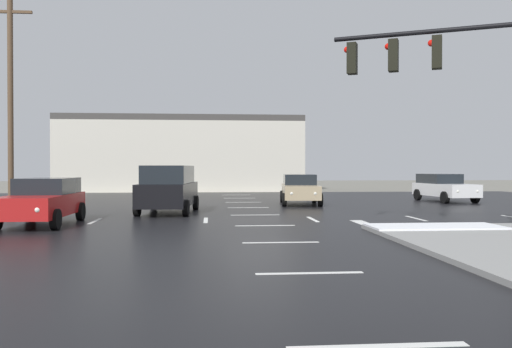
{
  "coord_description": "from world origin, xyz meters",
  "views": [
    {
      "loc": [
        -1.8,
        -19.58,
        1.96
      ],
      "look_at": [
        0.69,
        9.75,
        1.61
      ],
      "focal_mm": 37.14,
      "sensor_mm": 36.0,
      "label": 1
    }
  ],
  "objects_px": {
    "traffic_signal_mast": "(462,82)",
    "sedan_tan": "(300,188)",
    "sedan_white": "(443,187)",
    "sedan_red": "(44,200)",
    "suv_black": "(168,188)",
    "utility_pole_far": "(10,97)"
  },
  "relations": [
    {
      "from": "traffic_signal_mast",
      "to": "sedan_tan",
      "type": "relative_size",
      "value": 1.33
    },
    {
      "from": "sedan_red",
      "to": "suv_black",
      "type": "height_order",
      "value": "suv_black"
    },
    {
      "from": "suv_black",
      "to": "sedan_white",
      "type": "bearing_deg",
      "value": -61.74
    },
    {
      "from": "sedan_tan",
      "to": "traffic_signal_mast",
      "type": "bearing_deg",
      "value": 16.15
    },
    {
      "from": "sedan_tan",
      "to": "suv_black",
      "type": "distance_m",
      "value": 8.21
    },
    {
      "from": "sedan_red",
      "to": "utility_pole_far",
      "type": "bearing_deg",
      "value": -153.92
    },
    {
      "from": "sedan_red",
      "to": "sedan_white",
      "type": "relative_size",
      "value": 0.98
    },
    {
      "from": "suv_black",
      "to": "utility_pole_far",
      "type": "xyz_separation_m",
      "value": [
        -8.44,
        5.22,
        4.51
      ]
    },
    {
      "from": "suv_black",
      "to": "sedan_tan",
      "type": "bearing_deg",
      "value": -47.82
    },
    {
      "from": "sedan_red",
      "to": "sedan_white",
      "type": "height_order",
      "value": "same"
    },
    {
      "from": "suv_black",
      "to": "sedan_white",
      "type": "relative_size",
      "value": 1.07
    },
    {
      "from": "sedan_tan",
      "to": "sedan_red",
      "type": "bearing_deg",
      "value": -42.92
    },
    {
      "from": "traffic_signal_mast",
      "to": "utility_pole_far",
      "type": "bearing_deg",
      "value": -12.26
    },
    {
      "from": "traffic_signal_mast",
      "to": "suv_black",
      "type": "height_order",
      "value": "traffic_signal_mast"
    },
    {
      "from": "suv_black",
      "to": "utility_pole_far",
      "type": "distance_m",
      "value": 10.9
    },
    {
      "from": "traffic_signal_mast",
      "to": "utility_pole_far",
      "type": "distance_m",
      "value": 22.09
    },
    {
      "from": "sedan_tan",
      "to": "sedan_white",
      "type": "xyz_separation_m",
      "value": [
        8.61,
        1.52,
        0.0
      ]
    },
    {
      "from": "sedan_red",
      "to": "sedan_white",
      "type": "bearing_deg",
      "value": 119.91
    },
    {
      "from": "suv_black",
      "to": "utility_pole_far",
      "type": "height_order",
      "value": "utility_pole_far"
    },
    {
      "from": "traffic_signal_mast",
      "to": "sedan_white",
      "type": "xyz_separation_m",
      "value": [
        6.16,
        14.75,
        -3.57
      ]
    },
    {
      "from": "sedan_tan",
      "to": "utility_pole_far",
      "type": "relative_size",
      "value": 0.43
    },
    {
      "from": "traffic_signal_mast",
      "to": "sedan_red",
      "type": "distance_m",
      "value": 13.97
    }
  ]
}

